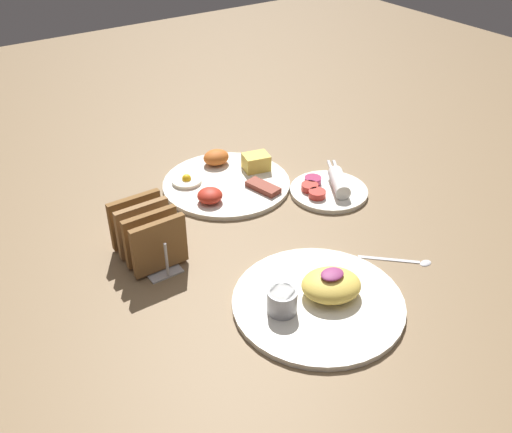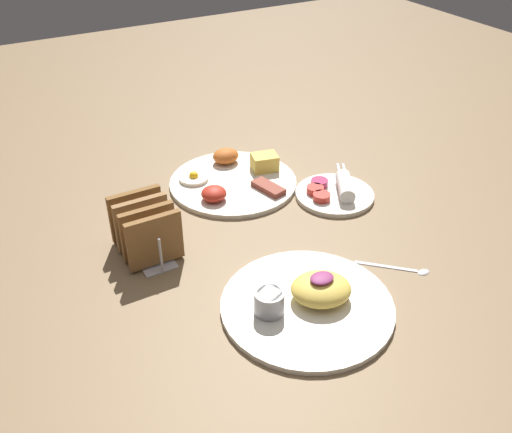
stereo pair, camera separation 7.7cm
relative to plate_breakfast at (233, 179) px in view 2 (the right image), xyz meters
The scene contains 6 objects.
ground_plane 0.22m from the plate_breakfast, 99.98° to the right, with size 3.00×3.00×0.00m, color brown.
plate_breakfast is the anchor object (origin of this frame).
plate_condiments 0.22m from the plate_breakfast, 43.60° to the right, with size 0.17×0.17×0.04m.
plate_foreground 0.42m from the plate_breakfast, 100.63° to the right, with size 0.28×0.28×0.06m.
toast_rack 0.29m from the plate_breakfast, 150.56° to the right, with size 0.10×0.15×0.10m.
teaspoon 0.43m from the plate_breakfast, 73.05° to the right, with size 0.10×0.09×0.01m.
Camera 2 is at (-0.45, -0.75, 0.64)m, focal length 40.00 mm.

